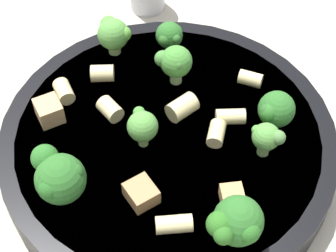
% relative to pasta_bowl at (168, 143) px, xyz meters
% --- Properties ---
extents(ground_plane, '(2.00, 2.00, 0.00)m').
position_rel_pasta_bowl_xyz_m(ground_plane, '(0.00, 0.00, -0.02)').
color(ground_plane, '#BCB29E').
extents(pasta_bowl, '(0.29, 0.29, 0.03)m').
position_rel_pasta_bowl_xyz_m(pasta_bowl, '(0.00, 0.00, 0.00)').
color(pasta_bowl, black).
rests_on(pasta_bowl, ground_plane).
extents(broccoli_floret_0, '(0.03, 0.03, 0.03)m').
position_rel_pasta_bowl_xyz_m(broccoli_floret_0, '(-0.05, -0.09, 0.03)').
color(broccoli_floret_0, '#93B766').
rests_on(broccoli_floret_0, pasta_bowl).
extents(broccoli_floret_1, '(0.02, 0.03, 0.03)m').
position_rel_pasta_bowl_xyz_m(broccoli_floret_1, '(-0.06, 0.05, 0.03)').
color(broccoli_floret_1, '#84AD60').
rests_on(broccoli_floret_1, pasta_bowl).
extents(broccoli_floret_2, '(0.03, 0.03, 0.04)m').
position_rel_pasta_bowl_xyz_m(broccoli_floret_2, '(-0.08, 0.03, 0.04)').
color(broccoli_floret_2, '#9EC175').
rests_on(broccoli_floret_2, pasta_bowl).
extents(broccoli_floret_3, '(0.03, 0.03, 0.04)m').
position_rel_pasta_bowl_xyz_m(broccoli_floret_3, '(0.02, -0.00, 0.04)').
color(broccoli_floret_3, '#93B766').
rests_on(broccoli_floret_3, pasta_bowl).
extents(broccoli_floret_4, '(0.04, 0.04, 0.04)m').
position_rel_pasta_bowl_xyz_m(broccoli_floret_4, '(0.01, 0.11, 0.04)').
color(broccoli_floret_4, '#9EC175').
rests_on(broccoli_floret_4, pasta_bowl).
extents(broccoli_floret_5, '(0.03, 0.03, 0.04)m').
position_rel_pasta_bowl_xyz_m(broccoli_floret_5, '(-0.00, -0.11, 0.04)').
color(broccoli_floret_5, '#93B766').
rests_on(broccoli_floret_5, pasta_bowl).
extents(broccoli_floret_6, '(0.03, 0.03, 0.04)m').
position_rel_pasta_bowl_xyz_m(broccoli_floret_6, '(-0.03, -0.05, 0.04)').
color(broccoli_floret_6, '#9EC175').
rests_on(broccoli_floret_6, pasta_bowl).
extents(broccoli_floret_7, '(0.04, 0.05, 0.04)m').
position_rel_pasta_bowl_xyz_m(broccoli_floret_7, '(0.10, 0.02, 0.04)').
color(broccoli_floret_7, '#9EC175').
rests_on(broccoli_floret_7, pasta_bowl).
extents(rigatoni_0, '(0.02, 0.02, 0.01)m').
position_rel_pasta_bowl_xyz_m(rigatoni_0, '(0.06, -0.08, 0.02)').
color(rigatoni_0, beige).
rests_on(rigatoni_0, pasta_bowl).
extents(rigatoni_1, '(0.02, 0.02, 0.01)m').
position_rel_pasta_bowl_xyz_m(rigatoni_1, '(-0.09, -0.02, 0.02)').
color(rigatoni_1, beige).
rests_on(rigatoni_1, pasta_bowl).
extents(rigatoni_2, '(0.03, 0.02, 0.01)m').
position_rel_pasta_bowl_xyz_m(rigatoni_2, '(-0.05, 0.01, 0.02)').
color(rigatoni_2, beige).
rests_on(rigatoni_2, pasta_bowl).
extents(rigatoni_3, '(0.02, 0.03, 0.01)m').
position_rel_pasta_bowl_xyz_m(rigatoni_3, '(-0.03, 0.02, 0.02)').
color(rigatoni_3, beige).
rests_on(rigatoni_3, pasta_bowl).
extents(rigatoni_4, '(0.03, 0.02, 0.01)m').
position_rel_pasta_bowl_xyz_m(rigatoni_4, '(0.04, 0.08, 0.02)').
color(rigatoni_4, beige).
rests_on(rigatoni_4, pasta_bowl).
extents(rigatoni_5, '(0.02, 0.02, 0.02)m').
position_rel_pasta_bowl_xyz_m(rigatoni_5, '(0.04, -0.04, 0.02)').
color(rigatoni_5, beige).
rests_on(rigatoni_5, pasta_bowl).
extents(rigatoni_6, '(0.03, 0.02, 0.02)m').
position_rel_pasta_bowl_xyz_m(rigatoni_6, '(0.02, -0.08, 0.02)').
color(rigatoni_6, beige).
rests_on(rigatoni_6, pasta_bowl).
extents(rigatoni_7, '(0.03, 0.02, 0.02)m').
position_rel_pasta_bowl_xyz_m(rigatoni_7, '(-0.02, -0.01, 0.02)').
color(rigatoni_7, beige).
rests_on(rigatoni_7, pasta_bowl).
extents(chicken_chunk_0, '(0.02, 0.02, 0.02)m').
position_rel_pasta_bowl_xyz_m(chicken_chunk_0, '(0.08, -0.06, 0.02)').
color(chicken_chunk_0, tan).
rests_on(chicken_chunk_0, pasta_bowl).
extents(chicken_chunk_1, '(0.02, 0.03, 0.01)m').
position_rel_pasta_bowl_xyz_m(chicken_chunk_1, '(0.05, 0.05, 0.02)').
color(chicken_chunk_1, '#A87A4C').
rests_on(chicken_chunk_1, pasta_bowl).
extents(chicken_chunk_2, '(0.02, 0.03, 0.01)m').
position_rel_pasta_bowl_xyz_m(chicken_chunk_2, '(-0.01, 0.08, 0.02)').
color(chicken_chunk_2, tan).
rests_on(chicken_chunk_2, pasta_bowl).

